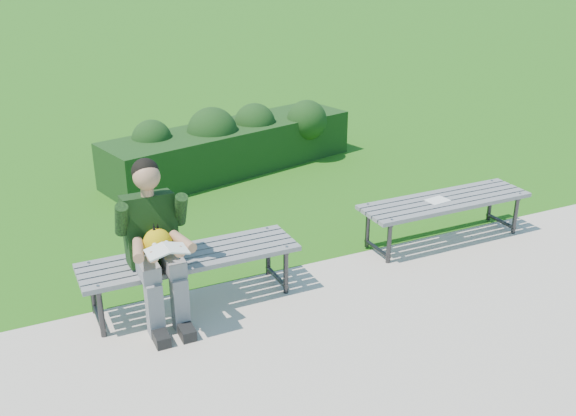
% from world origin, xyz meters
% --- Properties ---
extents(ground, '(80.00, 80.00, 0.00)m').
position_xyz_m(ground, '(0.00, 0.00, 0.00)').
color(ground, '#236718').
rests_on(ground, ground).
extents(walkway, '(30.00, 3.50, 0.02)m').
position_xyz_m(walkway, '(0.00, -1.75, 0.01)').
color(walkway, '#B9AD9A').
rests_on(walkway, ground).
extents(hedge, '(3.60, 1.72, 0.90)m').
position_xyz_m(hedge, '(0.42, 2.93, 0.38)').
color(hedge, '#153611').
rests_on(hedge, ground).
extents(bench_left, '(1.80, 0.50, 0.46)m').
position_xyz_m(bench_left, '(-1.13, -0.21, 0.42)').
color(bench_left, gray).
rests_on(bench_left, walkway).
extents(bench_right, '(1.80, 0.50, 0.46)m').
position_xyz_m(bench_right, '(1.55, -0.11, 0.42)').
color(bench_right, gray).
rests_on(bench_right, walkway).
extents(seated_boy, '(0.56, 0.76, 1.31)m').
position_xyz_m(seated_boy, '(-1.43, -0.30, 0.71)').
color(seated_boy, gray).
rests_on(seated_boy, walkway).
extents(paper_sheet, '(0.24, 0.19, 0.01)m').
position_xyz_m(paper_sheet, '(1.45, -0.11, 0.47)').
color(paper_sheet, white).
rests_on(paper_sheet, bench_right).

